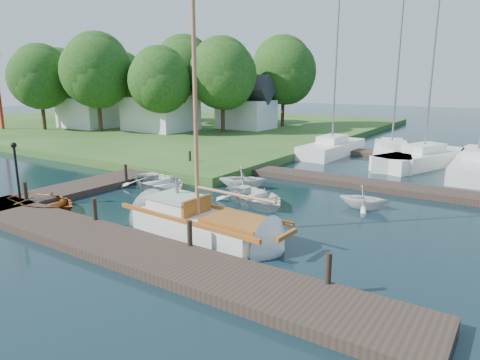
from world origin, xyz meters
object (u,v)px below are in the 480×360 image
Objects in this scene: marina_boat_2 at (424,157)px; tree_5 at (121,79)px; mooring_post_0 at (26,191)px; tree_2 at (160,80)px; mooring_post_1 at (95,209)px; mooring_post_2 at (190,233)px; tree_6 at (59,77)px; tender_c at (255,195)px; marina_boat_1 at (391,153)px; house_b at (90,105)px; tree_7 at (284,71)px; marina_boat_0 at (332,147)px; tree_4 at (185,70)px; lamp_post at (16,163)px; tender_a at (159,181)px; tender_b at (243,177)px; tree_0 at (40,77)px; house_a at (160,105)px; tree_1 at (97,71)px; sailboat at (206,226)px; mooring_post_5 at (190,158)px; dinghy at (43,200)px; mooring_post_3 at (328,268)px; mooring_post_4 at (126,172)px; house_c at (246,107)px; marina_boat_3 at (477,162)px; tender_d at (364,196)px.

marina_boat_2 is 35.45m from tree_5.
mooring_post_0 is 0.10× the size of tree_2.
mooring_post_1 and mooring_post_2 have the same top height.
mooring_post_1 is 39.45m from tree_6.
marina_boat_1 is (2.22, 13.41, 0.18)m from tender_c.
house_b is 0.62× the size of tree_7.
marina_boat_0 is 22.34m from tree_4.
lamp_post is 0.59× the size of tender_a.
tree_0 reaches higher than tender_b.
house_a is (-18.22, 1.50, 2.38)m from marina_boat_0.
tree_0 reaches higher than mooring_post_2.
tender_a is (-2.05, 5.39, -0.27)m from mooring_post_1.
house_a reaches higher than mooring_post_0.
tree_1 is at bearing -18.43° from tree_6.
sailboat is 26.17m from tree_2.
marina_boat_2 is (11.55, 8.78, -0.13)m from mooring_post_5.
dinghy is at bearing -59.11° from tree_2.
mooring_post_3 is at bearing -37.57° from mooring_post_5.
tree_1 reaches higher than tree_5.
tree_0 reaches higher than tender_c.
mooring_post_4 is (-13.00, 5.00, 0.00)m from mooring_post_3.
house_b is 5.22m from tree_0.
mooring_post_1 is 0.15× the size of house_c.
tree_2 is at bearing 80.70° from tender_c.
marina_boat_3 is at bearing -4.82° from house_a.
marina_boat_1 is 1.91× the size of house_b.
marina_boat_3 reaches higher than mooring_post_5.
tree_4 reaches higher than dinghy.
house_b reaches higher than mooring_post_5.
marina_boat_1 is (9.92, 19.33, -0.13)m from mooring_post_0.
marina_boat_2 is at bearing -5.17° from house_a.
marina_boat_0 is 14.48m from house_c.
mooring_post_4 is at bearing 128.66° from mooring_post_1.
house_b is 10.67m from tree_4.
marina_boat_0 is (-3.28, 19.50, -0.11)m from mooring_post_2.
tree_7 reaches higher than mooring_post_4.
marina_boat_1 reaches higher than tree_7.
mooring_post_3 is at bearing -155.84° from marina_boat_0.
house_c reaches higher than mooring_post_0.
tender_b is 28.74m from house_b.
mooring_post_5 is (0.00, 5.00, 0.00)m from mooring_post_4.
marina_boat_2 is (9.60, 13.39, 0.14)m from tender_a.
house_a is (-13.00, 16.00, 2.26)m from mooring_post_4.
tree_4 is at bearing 130.98° from mooring_post_2.
tree_0 is (-23.00, 10.05, 4.83)m from mooring_post_4.
tree_1 is at bearing 91.62° from marina_boat_3.
tree_2 is (-22.36, 11.20, 4.72)m from tender_d.
marina_boat_3 reaches higher than mooring_post_3.
marina_boat_1 is (5.42, 19.33, -0.13)m from mooring_post_1.
tree_6 is 0.90× the size of tree_7.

